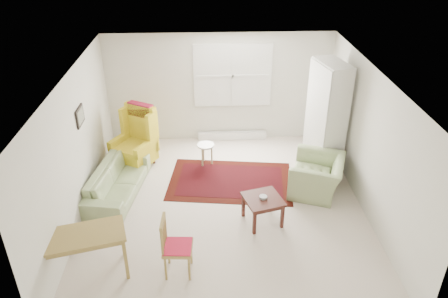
{
  "coord_description": "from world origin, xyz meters",
  "views": [
    {
      "loc": [
        -0.3,
        -6.45,
        4.8
      ],
      "look_at": [
        0.0,
        0.3,
        1.05
      ],
      "focal_mm": 35.0,
      "sensor_mm": 36.0,
      "label": 1
    }
  ],
  "objects_px": {
    "stool": "(206,154)",
    "desk_chair": "(178,246)",
    "cabinet": "(327,117)",
    "sofa": "(117,177)",
    "desk": "(85,255)",
    "wingback_chair": "(133,139)",
    "coffee_table": "(263,210)",
    "armchair": "(317,172)"
  },
  "relations": [
    {
      "from": "armchair",
      "to": "wingback_chair",
      "type": "xyz_separation_m",
      "value": [
        -3.59,
        1.09,
        0.24
      ]
    },
    {
      "from": "coffee_table",
      "to": "desk",
      "type": "xyz_separation_m",
      "value": [
        -2.73,
        -1.13,
        0.13
      ]
    },
    {
      "from": "desk_chair",
      "to": "wingback_chair",
      "type": "bearing_deg",
      "value": 22.08
    },
    {
      "from": "coffee_table",
      "to": "stool",
      "type": "height_order",
      "value": "coffee_table"
    },
    {
      "from": "coffee_table",
      "to": "stool",
      "type": "bearing_deg",
      "value": 115.64
    },
    {
      "from": "sofa",
      "to": "cabinet",
      "type": "distance_m",
      "value": 4.26
    },
    {
      "from": "stool",
      "to": "cabinet",
      "type": "bearing_deg",
      "value": -4.17
    },
    {
      "from": "coffee_table",
      "to": "desk_chair",
      "type": "bearing_deg",
      "value": -140.95
    },
    {
      "from": "desk_chair",
      "to": "coffee_table",
      "type": "bearing_deg",
      "value": -47.72
    },
    {
      "from": "cabinet",
      "to": "desk",
      "type": "bearing_deg",
      "value": -157.57
    },
    {
      "from": "wingback_chair",
      "to": "desk",
      "type": "relative_size",
      "value": 1.09
    },
    {
      "from": "desk",
      "to": "desk_chair",
      "type": "relative_size",
      "value": 1.24
    },
    {
      "from": "coffee_table",
      "to": "desk_chair",
      "type": "relative_size",
      "value": 0.63
    },
    {
      "from": "desk",
      "to": "desk_chair",
      "type": "height_order",
      "value": "desk_chair"
    },
    {
      "from": "armchair",
      "to": "stool",
      "type": "xyz_separation_m",
      "value": [
        -2.1,
        1.11,
        -0.18
      ]
    },
    {
      "from": "desk_chair",
      "to": "armchair",
      "type": "bearing_deg",
      "value": -48.19
    },
    {
      "from": "wingback_chair",
      "to": "desk",
      "type": "height_order",
      "value": "wingback_chair"
    },
    {
      "from": "coffee_table",
      "to": "cabinet",
      "type": "relative_size",
      "value": 0.27
    },
    {
      "from": "cabinet",
      "to": "sofa",
      "type": "bearing_deg",
      "value": 179.17
    },
    {
      "from": "armchair",
      "to": "stool",
      "type": "distance_m",
      "value": 2.38
    },
    {
      "from": "wingback_chair",
      "to": "desk",
      "type": "xyz_separation_m",
      "value": [
        -0.28,
        -3.11,
        -0.27
      ]
    },
    {
      "from": "armchair",
      "to": "wingback_chair",
      "type": "height_order",
      "value": "wingback_chair"
    },
    {
      "from": "wingback_chair",
      "to": "cabinet",
      "type": "height_order",
      "value": "cabinet"
    },
    {
      "from": "stool",
      "to": "armchair",
      "type": "bearing_deg",
      "value": -27.79
    },
    {
      "from": "sofa",
      "to": "stool",
      "type": "distance_m",
      "value": 1.97
    },
    {
      "from": "sofa",
      "to": "cabinet",
      "type": "xyz_separation_m",
      "value": [
        4.1,
        0.86,
        0.75
      ]
    },
    {
      "from": "stool",
      "to": "cabinet",
      "type": "relative_size",
      "value": 0.21
    },
    {
      "from": "wingback_chair",
      "to": "desk_chair",
      "type": "height_order",
      "value": "wingback_chair"
    },
    {
      "from": "cabinet",
      "to": "desk",
      "type": "xyz_separation_m",
      "value": [
        -4.2,
        -2.95,
        -0.75
      ]
    },
    {
      "from": "sofa",
      "to": "stool",
      "type": "bearing_deg",
      "value": -48.96
    },
    {
      "from": "sofa",
      "to": "desk_chair",
      "type": "xyz_separation_m",
      "value": [
        1.24,
        -2.09,
        0.1
      ]
    },
    {
      "from": "stool",
      "to": "desk",
      "type": "xyz_separation_m",
      "value": [
        -1.77,
        -3.13,
        0.14
      ]
    },
    {
      "from": "stool",
      "to": "desk_chair",
      "type": "relative_size",
      "value": 0.49
    },
    {
      "from": "desk_chair",
      "to": "stool",
      "type": "bearing_deg",
      "value": -4.61
    },
    {
      "from": "armchair",
      "to": "desk",
      "type": "bearing_deg",
      "value": -41.85
    },
    {
      "from": "cabinet",
      "to": "desk_chair",
      "type": "distance_m",
      "value": 4.16
    },
    {
      "from": "armchair",
      "to": "coffee_table",
      "type": "relative_size",
      "value": 1.76
    },
    {
      "from": "cabinet",
      "to": "desk_chair",
      "type": "relative_size",
      "value": 2.34
    },
    {
      "from": "stool",
      "to": "desk",
      "type": "bearing_deg",
      "value": -119.53
    },
    {
      "from": "armchair",
      "to": "desk",
      "type": "xyz_separation_m",
      "value": [
        -3.87,
        -2.02,
        -0.04
      ]
    },
    {
      "from": "wingback_chair",
      "to": "coffee_table",
      "type": "height_order",
      "value": "wingback_chair"
    },
    {
      "from": "coffee_table",
      "to": "sofa",
      "type": "bearing_deg",
      "value": 159.95
    }
  ]
}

